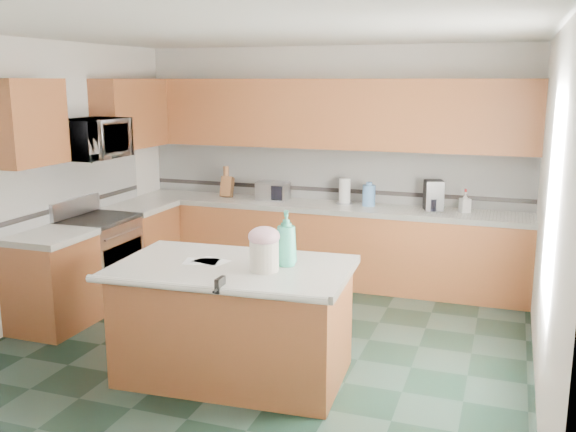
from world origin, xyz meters
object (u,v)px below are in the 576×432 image
at_px(island_top, 233,268).
at_px(treat_jar, 264,256).
at_px(knife_block, 227,187).
at_px(toaster_oven, 273,191).
at_px(soap_bottle_island, 286,238).
at_px(coffee_maker, 433,195).
at_px(island_base, 234,324).

height_order(island_top, treat_jar, treat_jar).
distance_m(knife_block, toaster_oven, 0.59).
xyz_separation_m(island_top, soap_bottle_island, (0.39, 0.11, 0.24)).
height_order(island_top, toaster_oven, toaster_oven).
distance_m(treat_jar, knife_block, 3.14).
xyz_separation_m(soap_bottle_island, coffee_maker, (0.80, 2.57, -0.05)).
relative_size(knife_block, toaster_oven, 0.68).
height_order(island_base, soap_bottle_island, soap_bottle_island).
xyz_separation_m(island_top, toaster_oven, (-0.67, 2.65, 0.14)).
bearing_deg(soap_bottle_island, toaster_oven, 96.87).
relative_size(treat_jar, knife_block, 0.93).
distance_m(island_top, toaster_oven, 2.74).
bearing_deg(coffee_maker, treat_jar, -126.06).
bearing_deg(soap_bottle_island, island_base, 179.95).
distance_m(soap_bottle_island, coffee_maker, 2.69).
bearing_deg(knife_block, treat_jar, -64.63).
bearing_deg(toaster_oven, soap_bottle_island, -70.08).
relative_size(island_top, soap_bottle_island, 4.23).
height_order(island_base, island_top, island_top).
bearing_deg(island_base, soap_bottle_island, 12.36).
relative_size(knife_block, coffee_maker, 0.76).
height_order(toaster_oven, coffee_maker, coffee_maker).
height_order(island_base, knife_block, knife_block).
distance_m(island_top, knife_block, 2.94).
distance_m(island_base, coffee_maker, 3.01).
bearing_deg(coffee_maker, island_base, -131.83).
relative_size(island_base, soap_bottle_island, 3.99).
bearing_deg(island_top, treat_jar, -17.83).
height_order(island_top, coffee_maker, coffee_maker).
xyz_separation_m(treat_jar, soap_bottle_island, (0.11, 0.19, 0.10)).
distance_m(island_top, soap_bottle_island, 0.48).
bearing_deg(island_base, knife_block, 112.01).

